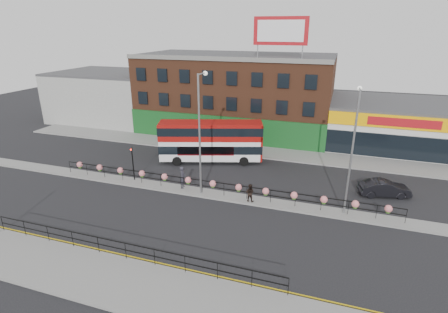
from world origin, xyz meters
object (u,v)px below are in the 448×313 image
(pedestrian_b, at_px, (250,193))
(lamp_column_east, at_px, (353,142))
(pedestrian_a, at_px, (183,177))
(double_decker_bus, at_px, (211,138))
(car, at_px, (384,188))
(lamp_column_west, at_px, (201,125))

(pedestrian_b, xyz_separation_m, lamp_column_east, (7.40, 0.65, 4.88))
(pedestrian_a, bearing_deg, lamp_column_east, -101.68)
(double_decker_bus, distance_m, pedestrian_a, 7.35)
(pedestrian_a, xyz_separation_m, lamp_column_east, (13.69, 0.00, 4.66))
(double_decker_bus, height_order, car, double_decker_bus)
(pedestrian_b, bearing_deg, lamp_column_west, -1.56)
(lamp_column_west, distance_m, lamp_column_east, 11.76)
(lamp_column_east, bearing_deg, double_decker_bus, 152.29)
(lamp_column_west, bearing_deg, lamp_column_east, 1.31)
(car, relative_size, pedestrian_b, 2.91)
(double_decker_bus, distance_m, lamp_column_west, 8.45)
(pedestrian_b, bearing_deg, pedestrian_a, -2.40)
(lamp_column_east, bearing_deg, car, 53.21)
(pedestrian_a, bearing_deg, double_decker_bus, -11.82)
(pedestrian_b, bearing_deg, double_decker_bus, -47.80)
(lamp_column_west, bearing_deg, car, 16.88)
(double_decker_bus, distance_m, pedestrian_b, 10.19)
(pedestrian_b, relative_size, lamp_column_west, 0.15)
(double_decker_bus, distance_m, car, 17.22)
(lamp_column_west, xyz_separation_m, lamp_column_east, (11.75, 0.27, -0.37))
(car, distance_m, pedestrian_b, 11.67)
(pedestrian_a, xyz_separation_m, lamp_column_west, (1.94, -0.27, 5.03))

